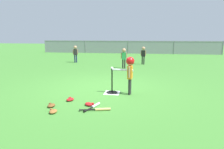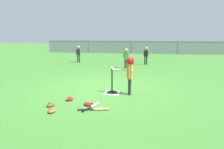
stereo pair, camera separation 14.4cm
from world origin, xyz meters
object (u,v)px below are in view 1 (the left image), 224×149
fielder_near_right (75,52)px  glove_tossed_aside (53,111)px  fielder_near_left (124,56)px  glove_near_bats (89,104)px  spare_bat_wood (100,109)px  glove_by_plate (51,105)px  fielder_deep_right (143,53)px  batter_child (130,68)px  batting_tee (112,89)px  spare_bat_silver (94,106)px  baseball_on_tee (112,68)px  glove_outfield_drop (70,99)px

fielder_near_right → glove_tossed_aside: 8.04m
fielder_near_left → glove_near_bats: 5.52m
spare_bat_wood → glove_by_plate: (-1.18, 0.06, 0.01)m
fielder_deep_right → glove_tossed_aside: (-1.98, -7.55, -0.62)m
glove_near_bats → glove_tossed_aside: 0.86m
fielder_near_left → fielder_deep_right: fielder_deep_right is taller
batter_child → glove_by_plate: bearing=-144.1°
glove_by_plate → batter_child: bearing=35.9°
batting_tee → spare_bat_silver: batting_tee is taller
spare_bat_wood → glove_by_plate: glove_by_plate is taller
batter_child → fielder_near_left: 4.45m
glove_tossed_aside → fielder_near_left: bearing=80.5°
fielder_deep_right → glove_near_bats: bearing=-100.7°
baseball_on_tee → spare_bat_wood: size_ratio=0.11×
glove_near_bats → baseball_on_tee: bearing=70.6°
fielder_near_left → spare_bat_wood: size_ratio=1.47×
fielder_deep_right → glove_tossed_aside: 7.83m
baseball_on_tee → fielder_deep_right: 5.94m
fielder_deep_right → spare_bat_silver: 7.21m
glove_tossed_aside → spare_bat_wood: bearing=15.8°
glove_tossed_aside → glove_outfield_drop: (0.08, 0.83, 0.00)m
batting_tee → spare_bat_silver: (-0.24, -1.22, -0.08)m
glove_outfield_drop → glove_tossed_aside: bearing=-95.6°
baseball_on_tee → glove_tossed_aside: 2.10m
fielder_near_right → fielder_deep_right: 4.09m
baseball_on_tee → glove_tossed_aside: size_ratio=0.33×
baseball_on_tee → glove_tossed_aside: bearing=-122.0°
fielder_near_left → glove_outfield_drop: bearing=-100.1°
glove_by_plate → glove_tossed_aside: 0.40m
fielder_near_right → glove_by_plate: (1.90, -7.40, -0.63)m
batting_tee → glove_outfield_drop: (-0.97, -0.85, -0.08)m
fielder_near_right → glove_outfield_drop: bearing=-72.4°
spare_bat_wood → baseball_on_tee: bearing=87.1°
spare_bat_wood → glove_near_bats: (-0.32, 0.28, 0.01)m
batting_tee → glove_by_plate: size_ratio=3.05×
glove_near_bats → fielder_deep_right: bearing=79.3°
spare_bat_silver → glove_near_bats: 0.18m
glove_by_plate → glove_near_bats: same height
batter_child → glove_outfield_drop: size_ratio=4.06×
spare_bat_silver → fielder_deep_right: bearing=80.6°
batting_tee → baseball_on_tee: (0.00, 0.00, 0.63)m
batter_child → glove_by_plate: 2.30m
glove_near_bats → fielder_near_left: bearing=86.3°
batting_tee → baseball_on_tee: bearing=0.0°
fielder_near_right → glove_outfield_drop: size_ratio=3.88×
batting_tee → spare_bat_wood: 1.41m
batter_child → spare_bat_silver: size_ratio=1.83×
glove_outfield_drop → glove_near_bats: bearing=-25.5°
fielder_near_right → glove_by_plate: fielder_near_right is taller
spare_bat_silver → glove_by_plate: size_ratio=2.56×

